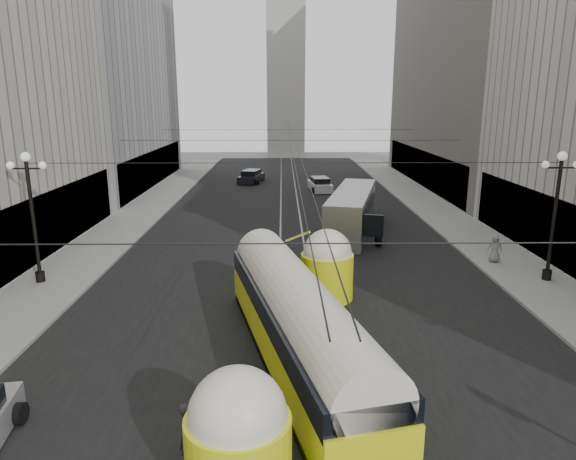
{
  "coord_description": "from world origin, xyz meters",
  "views": [
    {
      "loc": [
        -0.62,
        -6.13,
        8.86
      ],
      "look_at": [
        -0.39,
        13.91,
        3.78
      ],
      "focal_mm": 32.0,
      "sensor_mm": 36.0,
      "label": 1
    }
  ],
  "objects_px": {
    "streetcar": "(298,321)",
    "city_bus": "(352,209)",
    "pedestrian_sidewalk_right": "(495,248)",
    "pedestrian_crossing_a": "(188,433)"
  },
  "relations": [
    {
      "from": "streetcar",
      "to": "pedestrian_sidewalk_right",
      "type": "distance_m",
      "value": 15.75
    },
    {
      "from": "streetcar",
      "to": "pedestrian_crossing_a",
      "type": "relative_size",
      "value": 8.93
    },
    {
      "from": "streetcar",
      "to": "pedestrian_crossing_a",
      "type": "bearing_deg",
      "value": -120.61
    },
    {
      "from": "streetcar",
      "to": "city_bus",
      "type": "bearing_deg",
      "value": 76.94
    },
    {
      "from": "pedestrian_crossing_a",
      "to": "pedestrian_sidewalk_right",
      "type": "relative_size",
      "value": 1.05
    },
    {
      "from": "streetcar",
      "to": "city_bus",
      "type": "height_order",
      "value": "streetcar"
    },
    {
      "from": "city_bus",
      "to": "pedestrian_sidewalk_right",
      "type": "xyz_separation_m",
      "value": [
        6.93,
        -7.48,
        -0.63
      ]
    },
    {
      "from": "pedestrian_sidewalk_right",
      "to": "pedestrian_crossing_a",
      "type": "bearing_deg",
      "value": 61.65
    },
    {
      "from": "pedestrian_crossing_a",
      "to": "pedestrian_sidewalk_right",
      "type": "xyz_separation_m",
      "value": [
        14.11,
        15.91,
        0.11
      ]
    },
    {
      "from": "pedestrian_crossing_a",
      "to": "city_bus",
      "type": "bearing_deg",
      "value": -18.65
    }
  ]
}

